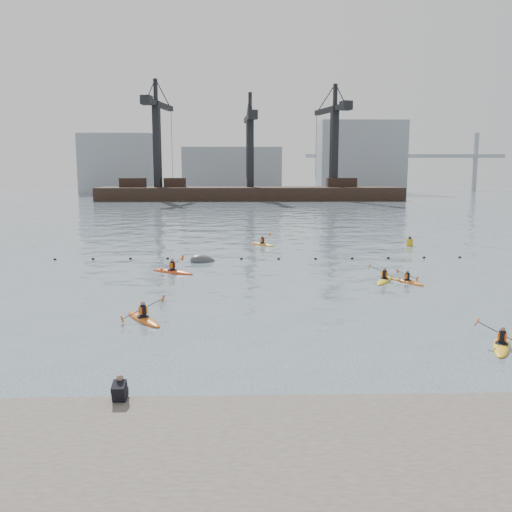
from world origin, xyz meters
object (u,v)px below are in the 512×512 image
object	(u,v)px
kayaker_4	(407,281)
mooring_buoy	(203,262)
kayaker_0	(143,318)
kayaker_1	(502,345)
kayaker_2	(173,271)
nav_buoy	(410,242)
kayaker_3	(384,280)
kayaker_5	(262,244)

from	to	relation	value
kayaker_4	mooring_buoy	size ratio (longest dim) A/B	1.28
kayaker_0	mooring_buoy	distance (m)	16.97
kayaker_1	kayaker_2	bearing A→B (deg)	159.84
kayaker_4	nav_buoy	bearing A→B (deg)	-136.52
kayaker_4	mooring_buoy	distance (m)	16.07
kayaker_3	kayaker_5	xyz separation A→B (m)	(-7.31, 17.36, 0.00)
nav_buoy	kayaker_3	bearing A→B (deg)	-112.27
kayaker_5	mooring_buoy	xyz separation A→B (m)	(-5.04, -9.43, -0.10)
kayaker_0	nav_buoy	distance (m)	32.65
nav_buoy	kayaker_2	bearing A→B (deg)	-148.10
kayaker_0	kayaker_3	distance (m)	16.64
kayaker_1	mooring_buoy	xyz separation A→B (m)	(-13.68, 21.29, -0.09)
kayaker_0	mooring_buoy	xyz separation A→B (m)	(1.67, 16.89, -0.10)
kayaker_4	kayaker_5	size ratio (longest dim) A/B	0.95
kayaker_3	nav_buoy	bearing A→B (deg)	95.38
nav_buoy	mooring_buoy	bearing A→B (deg)	-156.28
kayaker_1	kayaker_4	xyz separation A→B (m)	(0.04, 12.92, -0.01)
kayaker_1	mooring_buoy	bearing A→B (deg)	149.64
kayaker_0	kayaker_5	bearing A→B (deg)	41.46
kayaker_3	nav_buoy	distance (m)	17.61
kayaker_0	kayaker_2	xyz separation A→B (m)	(-0.16, 12.27, 0.01)
kayaker_0	kayaker_1	world-z (taller)	kayaker_1
kayaker_1	nav_buoy	bearing A→B (deg)	106.69
mooring_buoy	nav_buoy	world-z (taller)	nav_buoy
kayaker_0	kayaker_2	world-z (taller)	kayaker_0
kayaker_4	nav_buoy	world-z (taller)	nav_buoy
kayaker_0	kayaker_5	distance (m)	27.17
kayaker_2	mooring_buoy	xyz separation A→B (m)	(1.83, 4.62, -0.11)
mooring_buoy	kayaker_2	bearing A→B (deg)	-111.57
kayaker_3	kayaker_5	distance (m)	18.84
kayaker_0	mooring_buoy	size ratio (longest dim) A/B	1.47
kayaker_3	mooring_buoy	world-z (taller)	kayaker_3
kayaker_1	kayaker_3	size ratio (longest dim) A/B	0.98
kayaker_0	kayaker_4	xyz separation A→B (m)	(15.39, 8.53, -0.02)
kayaker_4	kayaker_5	bearing A→B (deg)	-92.92
kayaker_1	kayaker_3	world-z (taller)	kayaker_1
kayaker_5	mooring_buoy	distance (m)	10.69
kayaker_0	kayaker_1	xyz separation A→B (m)	(15.35, -4.40, -0.01)
kayaker_3	kayaker_5	world-z (taller)	kayaker_5
kayaker_1	kayaker_2	world-z (taller)	kayaker_1
kayaker_0	kayaker_1	distance (m)	15.97
kayaker_3	kayaker_4	distance (m)	1.43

